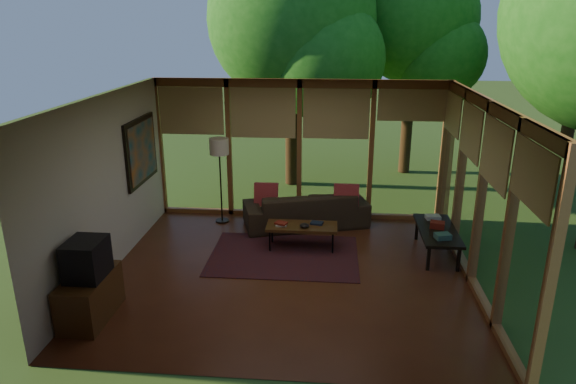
# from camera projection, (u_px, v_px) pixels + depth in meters

# --- Properties ---
(floor) EXTENTS (5.50, 5.50, 0.00)m
(floor) POSITION_uv_depth(u_px,v_px,m) (288.00, 273.00, 7.95)
(floor) COLOR #602D19
(floor) RESTS_ON ground
(ceiling) EXTENTS (5.50, 5.50, 0.00)m
(ceiling) POSITION_uv_depth(u_px,v_px,m) (288.00, 98.00, 7.10)
(ceiling) COLOR white
(ceiling) RESTS_ON ground
(wall_left) EXTENTS (0.04, 5.00, 2.70)m
(wall_left) POSITION_uv_depth(u_px,v_px,m) (107.00, 186.00, 7.75)
(wall_left) COLOR beige
(wall_left) RESTS_ON ground
(wall_front) EXTENTS (5.50, 0.04, 2.70)m
(wall_front) POSITION_uv_depth(u_px,v_px,m) (267.00, 268.00, 5.16)
(wall_front) COLOR beige
(wall_front) RESTS_ON ground
(window_wall_back) EXTENTS (5.50, 0.12, 2.70)m
(window_wall_back) POSITION_uv_depth(u_px,v_px,m) (299.00, 150.00, 9.89)
(window_wall_back) COLOR #94592D
(window_wall_back) RESTS_ON ground
(window_wall_right) EXTENTS (0.12, 5.00, 2.70)m
(window_wall_right) POSITION_uv_depth(u_px,v_px,m) (480.00, 196.00, 7.30)
(window_wall_right) COLOR #94592D
(window_wall_right) RESTS_ON ground
(tree_nw) EXTENTS (3.70, 3.70, 5.59)m
(tree_nw) POSITION_uv_depth(u_px,v_px,m) (292.00, 20.00, 11.24)
(tree_nw) COLOR #3A2715
(tree_nw) RESTS_ON ground
(tree_ne) EXTENTS (2.99, 2.99, 5.25)m
(tree_ne) POSITION_uv_depth(u_px,v_px,m) (414.00, 20.00, 12.21)
(tree_ne) COLOR #3A2715
(tree_ne) RESTS_ON ground
(rug) EXTENTS (2.44, 1.73, 0.01)m
(rug) POSITION_uv_depth(u_px,v_px,m) (284.00, 255.00, 8.54)
(rug) COLOR maroon
(rug) RESTS_ON floor
(sofa) EXTENTS (2.47, 1.51, 0.67)m
(sofa) POSITION_uv_depth(u_px,v_px,m) (306.00, 209.00, 9.72)
(sofa) COLOR #332619
(sofa) RESTS_ON floor
(pillow_left) EXTENTS (0.44, 0.24, 0.46)m
(pillow_left) POSITION_uv_depth(u_px,v_px,m) (266.00, 195.00, 9.65)
(pillow_left) COLOR maroon
(pillow_left) RESTS_ON sofa
(pillow_right) EXTENTS (0.46, 0.25, 0.48)m
(pillow_right) POSITION_uv_depth(u_px,v_px,m) (346.00, 197.00, 9.53)
(pillow_right) COLOR maroon
(pillow_right) RESTS_ON sofa
(ct_book_lower) EXTENTS (0.19, 0.15, 0.03)m
(ct_book_lower) POSITION_uv_depth(u_px,v_px,m) (281.00, 225.00, 8.68)
(ct_book_lower) COLOR #BAB4A8
(ct_book_lower) RESTS_ON coffee_table
(ct_book_upper) EXTENTS (0.23, 0.21, 0.03)m
(ct_book_upper) POSITION_uv_depth(u_px,v_px,m) (281.00, 223.00, 8.67)
(ct_book_upper) COLOR maroon
(ct_book_upper) RESTS_ON coffee_table
(ct_book_side) EXTENTS (0.23, 0.19, 0.03)m
(ct_book_side) POSITION_uv_depth(u_px,v_px,m) (317.00, 223.00, 8.75)
(ct_book_side) COLOR black
(ct_book_side) RESTS_ON coffee_table
(ct_bowl) EXTENTS (0.16, 0.16, 0.07)m
(ct_bowl) POSITION_uv_depth(u_px,v_px,m) (304.00, 226.00, 8.59)
(ct_bowl) COLOR black
(ct_bowl) RESTS_ON coffee_table
(media_cabinet) EXTENTS (0.50, 1.00, 0.60)m
(media_cabinet) POSITION_uv_depth(u_px,v_px,m) (90.00, 297.00, 6.68)
(media_cabinet) COLOR #523116
(media_cabinet) RESTS_ON floor
(television) EXTENTS (0.45, 0.55, 0.50)m
(television) POSITION_uv_depth(u_px,v_px,m) (86.00, 259.00, 6.50)
(television) COLOR black
(television) RESTS_ON media_cabinet
(console_book_a) EXTENTS (0.27, 0.23, 0.09)m
(console_book_a) POSITION_uv_depth(u_px,v_px,m) (443.00, 236.00, 8.07)
(console_book_a) COLOR #345C55
(console_book_a) RESTS_ON side_console
(console_book_b) EXTENTS (0.27, 0.22, 0.11)m
(console_book_b) POSITION_uv_depth(u_px,v_px,m) (437.00, 225.00, 8.49)
(console_book_b) COLOR maroon
(console_book_b) RESTS_ON side_console
(console_book_c) EXTENTS (0.26, 0.20, 0.07)m
(console_book_c) POSITION_uv_depth(u_px,v_px,m) (433.00, 217.00, 8.88)
(console_book_c) COLOR #BAB4A8
(console_book_c) RESTS_ON side_console
(floor_lamp) EXTENTS (0.36, 0.36, 1.65)m
(floor_lamp) POSITION_uv_depth(u_px,v_px,m) (219.00, 151.00, 9.56)
(floor_lamp) COLOR black
(floor_lamp) RESTS_ON floor
(coffee_table) EXTENTS (1.20, 0.50, 0.43)m
(coffee_table) POSITION_uv_depth(u_px,v_px,m) (302.00, 227.00, 8.71)
(coffee_table) COLOR #523116
(coffee_table) RESTS_ON floor
(side_console) EXTENTS (0.60, 1.40, 0.46)m
(side_console) POSITION_uv_depth(u_px,v_px,m) (437.00, 231.00, 8.48)
(side_console) COLOR black
(side_console) RESTS_ON floor
(wall_painting) EXTENTS (0.06, 1.35, 1.15)m
(wall_painting) POSITION_uv_depth(u_px,v_px,m) (141.00, 151.00, 9.00)
(wall_painting) COLOR black
(wall_painting) RESTS_ON wall_left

